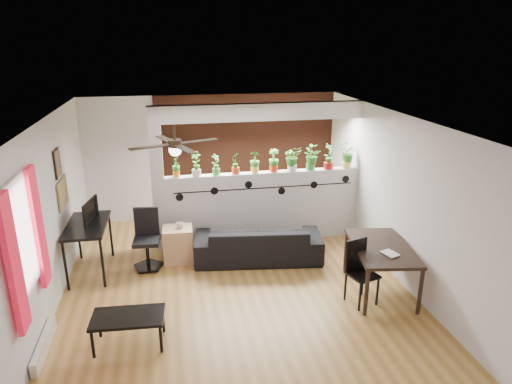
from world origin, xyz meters
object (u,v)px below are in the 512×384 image
Objects in this scene: potted_plant_8 at (329,156)px; office_chair at (147,243)px; potted_plant_4 at (255,161)px; computer_desk at (87,229)px; ceiling_fan at (175,146)px; potted_plant_3 at (236,162)px; potted_plant_1 at (196,163)px; potted_plant_5 at (274,160)px; sofa at (258,243)px; potted_plant_0 at (176,166)px; potted_plant_7 at (311,157)px; dining_table at (382,251)px; folding_chair at (359,266)px; cup at (180,225)px; potted_plant_6 at (292,158)px; potted_plant_2 at (216,164)px; cube_shelf at (178,244)px; potted_plant_9 at (347,155)px; coffee_table at (128,319)px.

potted_plant_8 reaches higher than office_chair.
computer_desk is (-2.87, -0.69, -0.79)m from potted_plant_4.
ceiling_fan reaches higher than potted_plant_3.
potted_plant_3 is at bearing -0.00° from potted_plant_1.
potted_plant_5 is 0.20× the size of sofa.
potted_plant_8 reaches higher than potted_plant_0.
potted_plant_7 is 2.38m from dining_table.
ceiling_fan reaches higher than folding_chair.
dining_table reaches higher than sofa.
potted_plant_3 is 0.83× the size of potted_plant_8.
cup is at bearing 5.21° from computer_desk.
potted_plant_6 is 2.98m from office_chair.
potted_plant_2 is 1.56m from cube_shelf.
potted_plant_9 is (1.05, 0.00, 0.00)m from potted_plant_6.
potted_plant_7 is 0.35m from potted_plant_8.
potted_plant_4 is 0.27× the size of dining_table.
potted_plant_2 is at bearing 68.14° from ceiling_fan.
potted_plant_4 reaches higher than sofa.
potted_plant_7 is 4.07m from computer_desk.
potted_plant_7 is (2.46, 0.00, 0.05)m from potted_plant_0.
potted_plant_9 is 0.39× the size of computer_desk.
folding_chair is (0.03, -2.33, -1.03)m from potted_plant_7.
office_chair is at bearing 157.21° from dining_table.
potted_plant_3 is at bearing 27.77° from cup.
potted_plant_5 reaches higher than potted_plant_3.
ceiling_fan reaches higher than sofa.
potted_plant_5 is 0.42× the size of office_chair.
potted_plant_6 is at bearing 180.00° from potted_plant_9.
folding_chair reaches higher than cube_shelf.
potted_plant_4 is at bearing 180.00° from potted_plant_6.
coffee_table is (-3.89, -2.76, -1.22)m from potted_plant_9.
potted_plant_4 is 2.78m from dining_table.
potted_plant_0 is 0.78× the size of potted_plant_6.
potted_plant_5 is 2.66m from office_chair.
potted_plant_8 is at bearing 0.00° from potted_plant_6.
potted_plant_1 reaches higher than potted_plant_3.
office_chair reaches higher than computer_desk.
computer_desk is at bearing 6.22° from sofa.
office_chair is at bearing 151.71° from folding_chair.
computer_desk is at bearing -171.56° from potted_plant_9.
dining_table is (0.46, -2.15, -0.92)m from potted_plant_7.
potted_plant_7 is 3.30m from office_chair.
potted_plant_7 reaches higher than potted_plant_4.
coffee_table is (-1.43, -2.76, -1.18)m from potted_plant_2.
cup is 3.32m from dining_table.
potted_plant_5 is 3.90m from coffee_table.
potted_plant_9 reaches higher than potted_plant_6.
potted_plant_2 is 0.79× the size of potted_plant_8.
potted_plant_3 is 3.49m from coffee_table.
folding_chair is (-0.32, -2.33, -1.04)m from potted_plant_8.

